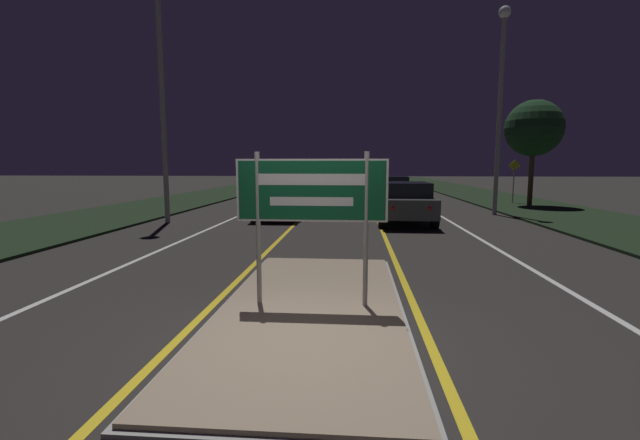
{
  "coord_description": "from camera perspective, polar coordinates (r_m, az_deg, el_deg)",
  "views": [
    {
      "loc": [
        0.6,
        -4.73,
        2.09
      ],
      "look_at": [
        0.0,
        2.73,
        1.13
      ],
      "focal_mm": 24.0,
      "sensor_mm": 36.0,
      "label": 1
    }
  ],
  "objects": [
    {
      "name": "median_island",
      "position": [
        6.33,
        -1.11,
        -11.59
      ],
      "size": [
        2.64,
        6.15,
        0.1
      ],
      "color": "#999993",
      "rests_on": "ground_plane"
    },
    {
      "name": "lane_line_white_left",
      "position": [
        30.19,
        -4.57,
        3.29
      ],
      "size": [
        0.12,
        70.0,
        0.01
      ],
      "color": "silver",
      "rests_on": "ground_plane"
    },
    {
      "name": "ground_plane",
      "position": [
        5.21,
        -2.51,
        -16.39
      ],
      "size": [
        160.0,
        160.0,
        0.0
      ],
      "primitive_type": "plane",
      "color": "#282623"
    },
    {
      "name": "car_receding_0",
      "position": [
        15.74,
        11.17,
        2.41
      ],
      "size": [
        1.97,
        4.13,
        1.5
      ],
      "color": "#4C514C",
      "rests_on": "ground_plane"
    },
    {
      "name": "highway_sign",
      "position": [
        6.0,
        -1.15,
        3.04
      ],
      "size": [
        2.13,
        0.07,
        2.18
      ],
      "color": "#9E9E99",
      "rests_on": "median_island"
    },
    {
      "name": "centre_line_yellow_left",
      "position": [
        29.88,
        0.53,
        3.27
      ],
      "size": [
        0.12,
        70.0,
        0.01
      ],
      "color": "gold",
      "rests_on": "ground_plane"
    },
    {
      "name": "streetlight_right_near",
      "position": [
        19.92,
        22.98,
        16.06
      ],
      "size": [
        0.48,
        0.48,
        8.49
      ],
      "color": "#9E9E99",
      "rests_on": "ground_plane"
    },
    {
      "name": "car_receding_2",
      "position": [
        38.4,
        7.5,
        5.27
      ],
      "size": [
        1.92,
        4.31,
        1.46
      ],
      "color": "navy",
      "rests_on": "ground_plane"
    },
    {
      "name": "car_approaching_0",
      "position": [
        17.72,
        -5.06,
        2.98
      ],
      "size": [
        1.87,
        4.78,
        1.47
      ],
      "color": "maroon",
      "rests_on": "ground_plane"
    },
    {
      "name": "edge_line_white_left",
      "position": [
        30.81,
        -10.1,
        3.28
      ],
      "size": [
        0.1,
        70.0,
        0.01
      ],
      "color": "silver",
      "rests_on": "ground_plane"
    },
    {
      "name": "verge_left",
      "position": [
        26.79,
        -17.59,
        2.55
      ],
      "size": [
        5.0,
        100.0,
        0.08
      ],
      "color": "black",
      "rests_on": "ground_plane"
    },
    {
      "name": "centre_line_yellow_right",
      "position": [
        29.82,
        6.34,
        3.22
      ],
      "size": [
        0.12,
        70.0,
        0.01
      ],
      "color": "gold",
      "rests_on": "ground_plane"
    },
    {
      "name": "warning_sign",
      "position": [
        25.46,
        24.43,
        5.23
      ],
      "size": [
        0.6,
        0.06,
        2.3
      ],
      "color": "#9E9E99",
      "rests_on": "verge_right"
    },
    {
      "name": "roadside_palm_right",
      "position": [
        24.12,
        26.63,
        10.84
      ],
      "size": [
        2.77,
        2.77,
        5.23
      ],
      "color": "#4C3823",
      "rests_on": "verge_right"
    },
    {
      "name": "streetlight_left_near",
      "position": [
        17.08,
        -20.55,
        20.49
      ],
      "size": [
        0.56,
        0.56,
        9.24
      ],
      "color": "#9E9E99",
      "rests_on": "ground_plane"
    },
    {
      "name": "edge_line_white_right",
      "position": [
        30.53,
        17.09,
        3.04
      ],
      "size": [
        0.1,
        70.0,
        0.01
      ],
      "color": "silver",
      "rests_on": "ground_plane"
    },
    {
      "name": "lane_line_white_right",
      "position": [
        30.02,
        11.49,
        3.15
      ],
      "size": [
        0.12,
        70.0,
        0.01
      ],
      "color": "silver",
      "rests_on": "ground_plane"
    },
    {
      "name": "car_receding_1",
      "position": [
        24.92,
        9.55,
        4.13
      ],
      "size": [
        2.02,
        4.26,
        1.47
      ],
      "color": "#4C514C",
      "rests_on": "ground_plane"
    },
    {
      "name": "verge_right",
      "position": [
        26.36,
        24.32,
        2.17
      ],
      "size": [
        5.0,
        100.0,
        0.08
      ],
      "color": "black",
      "rests_on": "ground_plane"
    }
  ]
}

